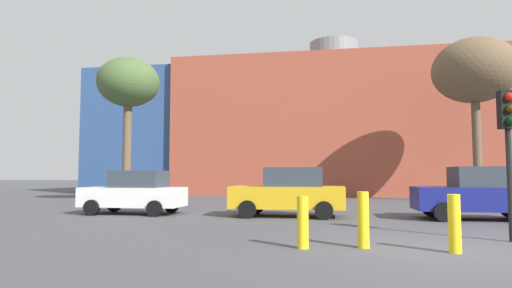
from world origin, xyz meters
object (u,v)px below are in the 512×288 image
object	(u,v)px
bollard_yellow_0	(454,224)
parked_car_1	(289,192)
bare_tree_0	(474,72)
bollard_yellow_2	(363,220)
parked_car_0	(135,192)
parked_car_2	(480,193)
bollard_yellow_1	(303,222)
traffic_light_island	(508,130)
bare_tree_1	(128,85)

from	to	relation	value
bollard_yellow_0	parked_car_1	bearing A→B (deg)	119.87
bare_tree_0	bollard_yellow_2	distance (m)	18.91
bollard_yellow_0	parked_car_0	bearing A→B (deg)	145.77
bare_tree_0	bollard_yellow_2	xyz separation A→B (m)	(-7.38, -16.06, -6.72)
parked_car_1	parked_car_2	world-z (taller)	parked_car_2
bollard_yellow_1	bollard_yellow_2	bearing A→B (deg)	12.23
traffic_light_island	bollard_yellow_2	world-z (taller)	traffic_light_island
parked_car_2	bollard_yellow_1	distance (m)	8.80
parked_car_1	bare_tree_1	distance (m)	12.80
parked_car_1	bollard_yellow_1	size ratio (longest dim) A/B	3.82
parked_car_0	traffic_light_island	size ratio (longest dim) A/B	1.11
bare_tree_1	bollard_yellow_2	bearing A→B (deg)	-47.40
bare_tree_0	bare_tree_1	distance (m)	19.43
bollard_yellow_2	parked_car_2	bearing A→B (deg)	56.00
parked_car_1	bollard_yellow_0	world-z (taller)	parked_car_1
parked_car_1	bollard_yellow_0	xyz separation A→B (m)	(3.89, -6.78, -0.32)
bare_tree_1	bollard_yellow_1	size ratio (longest dim) A/B	7.44
traffic_light_island	bollard_yellow_0	size ratio (longest dim) A/B	3.05
bollard_yellow_2	traffic_light_island	bearing A→B (deg)	22.58
bare_tree_1	bollard_yellow_0	bearing A→B (deg)	-44.12
parked_car_0	bare_tree_0	bearing A→B (deg)	-148.47
bare_tree_0	bollard_yellow_0	size ratio (longest dim) A/B	8.01
traffic_light_island	bollard_yellow_2	size ratio (longest dim) A/B	2.98
bare_tree_0	bollard_yellow_1	distance (m)	19.67
bollard_yellow_0	bollard_yellow_1	xyz separation A→B (m)	(-2.98, 0.02, -0.03)
traffic_light_island	bare_tree_0	world-z (taller)	bare_tree_0
bollard_yellow_1	bollard_yellow_0	bearing A→B (deg)	-0.39
traffic_light_island	bollard_yellow_2	bearing A→B (deg)	-73.62
parked_car_2	bare_tree_1	xyz separation A→B (m)	(-16.13, 6.30, 5.67)
bare_tree_0	bollard_yellow_2	bearing A→B (deg)	-114.66
bollard_yellow_2	parked_car_1	bearing A→B (deg)	108.46
parked_car_2	bollard_yellow_0	distance (m)	7.28
parked_car_0	bare_tree_1	world-z (taller)	bare_tree_1
bare_tree_0	parked_car_0	bearing A→B (deg)	-148.47
bare_tree_1	bollard_yellow_1	distance (m)	17.81
parked_car_2	bollard_yellow_0	xyz separation A→B (m)	(-2.65, -6.78, -0.33)
traffic_light_island	parked_car_2	bearing A→B (deg)	163.22
parked_car_2	bollard_yellow_1	xyz separation A→B (m)	(-5.63, -6.76, -0.36)
parked_car_0	traffic_light_island	xyz separation A→B (m)	(11.66, -5.06, 1.74)
bollard_yellow_2	bollard_yellow_0	bearing A→B (deg)	-9.58
bare_tree_0	bare_tree_1	size ratio (longest dim) A/B	1.14
bare_tree_0	parked_car_2	bearing A→B (deg)	-107.40
traffic_light_island	bare_tree_1	bearing A→B (deg)	-132.99
parked_car_1	bare_tree_1	size ratio (longest dim) A/B	0.51
parked_car_0	bare_tree_1	size ratio (longest dim) A/B	0.48
bollard_yellow_0	bollard_yellow_2	world-z (taller)	bollard_yellow_2
traffic_light_island	bare_tree_0	bearing A→B (deg)	158.71
parked_car_2	bare_tree_0	size ratio (longest dim) A/B	0.45
traffic_light_island	bollard_yellow_0	world-z (taller)	traffic_light_island
traffic_light_island	bollard_yellow_0	distance (m)	3.14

